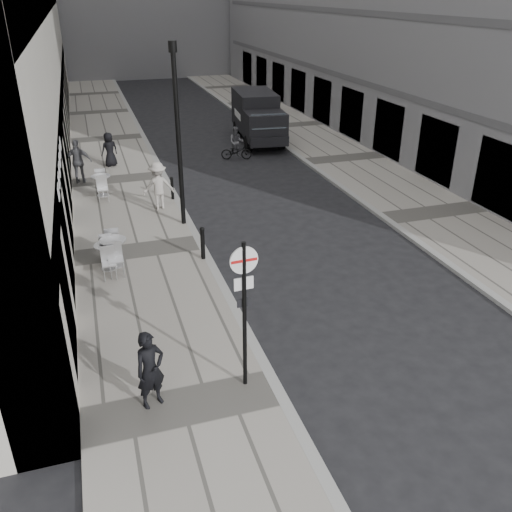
{
  "coord_description": "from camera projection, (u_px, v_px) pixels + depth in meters",
  "views": [
    {
      "loc": [
        -3.14,
        -5.81,
        7.69
      ],
      "look_at": [
        0.69,
        6.31,
        1.4
      ],
      "focal_mm": 38.0,
      "sensor_mm": 36.0,
      "label": 1
    }
  ],
  "objects": [
    {
      "name": "bollard_near",
      "position": [
        203.0,
        244.0,
        16.71
      ],
      "size": [
        0.13,
        0.13,
        0.99
      ],
      "primitive_type": "cylinder",
      "color": "black",
      "rests_on": "sidewalk"
    },
    {
      "name": "sidewalk",
      "position": [
        119.0,
        180.0,
        24.04
      ],
      "size": [
        4.0,
        60.0,
        0.12
      ],
      "primitive_type": "cube",
      "color": "gray",
      "rests_on": "ground"
    },
    {
      "name": "pedestrian_a",
      "position": [
        78.0,
        161.0,
        23.15
      ],
      "size": [
        1.16,
        0.63,
        1.88
      ],
      "primitive_type": "imported",
      "rotation": [
        0.0,
        0.0,
        2.98
      ],
      "color": "#5B5B60",
      "rests_on": "sidewalk"
    },
    {
      "name": "bollard_far",
      "position": [
        172.0,
        189.0,
        21.52
      ],
      "size": [
        0.12,
        0.12,
        0.87
      ],
      "primitive_type": "cylinder",
      "color": "black",
      "rests_on": "sidewalk"
    },
    {
      "name": "cafe_table_mid",
      "position": [
        114.0,
        250.0,
        16.26
      ],
      "size": [
        0.79,
        1.79,
        1.02
      ],
      "color": "#B1B0B3",
      "rests_on": "sidewalk"
    },
    {
      "name": "lamppost",
      "position": [
        178.0,
        128.0,
        17.97
      ],
      "size": [
        0.28,
        0.28,
        6.13
      ],
      "color": "black",
      "rests_on": "sidewalk"
    },
    {
      "name": "panel_van",
      "position": [
        257.0,
        115.0,
        29.79
      ],
      "size": [
        2.6,
        5.7,
        2.6
      ],
      "rotation": [
        0.0,
        0.0,
        -0.1
      ],
      "color": "black",
      "rests_on": "ground"
    },
    {
      "name": "walking_man",
      "position": [
        150.0,
        370.0,
        10.64
      ],
      "size": [
        0.72,
        0.61,
        1.69
      ],
      "primitive_type": "imported",
      "rotation": [
        0.0,
        0.0,
        0.39
      ],
      "color": "black",
      "rests_on": "sidewalk"
    },
    {
      "name": "pedestrian_c",
      "position": [
        109.0,
        149.0,
        25.42
      ],
      "size": [
        0.91,
        0.75,
        1.59
      ],
      "primitive_type": "imported",
      "rotation": [
        0.0,
        0.0,
        3.5
      ],
      "color": "black",
      "rests_on": "sidewalk"
    },
    {
      "name": "cafe_table_far",
      "position": [
        102.0,
        184.0,
        21.84
      ],
      "size": [
        0.77,
        1.74,
        0.99
      ],
      "color": "silver",
      "rests_on": "sidewalk"
    },
    {
      "name": "pedestrian_b",
      "position": [
        158.0,
        186.0,
        20.39
      ],
      "size": [
        1.18,
        0.69,
        1.81
      ],
      "primitive_type": "imported",
      "rotation": [
        0.0,
        0.0,
        3.15
      ],
      "color": "#B1AAA3",
      "rests_on": "sidewalk"
    },
    {
      "name": "far_sidewalk",
      "position": [
        344.0,
        159.0,
        27.02
      ],
      "size": [
        4.0,
        60.0,
        0.12
      ],
      "primitive_type": "cube",
      "color": "gray",
      "rests_on": "ground"
    },
    {
      "name": "ground",
      "position": [
        329.0,
        491.0,
        9.23
      ],
      "size": [
        120.0,
        120.0,
        0.0
      ],
      "primitive_type": "plane",
      "color": "black",
      "rests_on": "ground"
    },
    {
      "name": "cafe_table_near",
      "position": [
        107.0,
        254.0,
        16.1
      ],
      "size": [
        0.73,
        1.65,
        0.94
      ],
      "color": "#BDBDC0",
      "rests_on": "sidewalk"
    },
    {
      "name": "cyclist",
      "position": [
        236.0,
        147.0,
        26.9
      ],
      "size": [
        1.6,
        0.93,
        1.63
      ],
      "rotation": [
        0.0,
        0.0,
        -0.28
      ],
      "color": "black",
      "rests_on": "ground"
    },
    {
      "name": "sign_post",
      "position": [
        244.0,
        297.0,
        10.63
      ],
      "size": [
        0.57,
        0.1,
        3.32
      ],
      "rotation": [
        0.0,
        0.0,
        0.06
      ],
      "color": "black",
      "rests_on": "sidewalk"
    }
  ]
}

